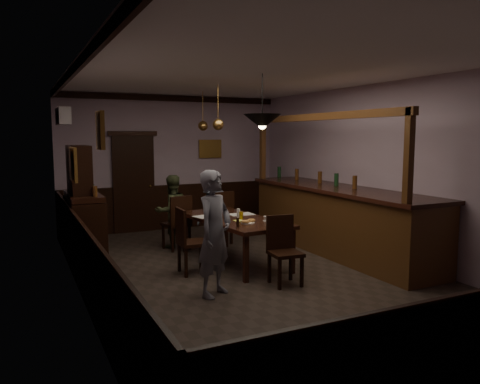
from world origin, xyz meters
TOP-DOWN VIEW (x-y plane):
  - room at (0.00, 0.00)m, footprint 5.01×8.01m
  - dining_table at (0.02, 0.75)m, footprint 1.22×2.29m
  - chair_far_left at (-0.55, 1.97)m, footprint 0.52×0.52m
  - chair_far_right at (0.34, 2.06)m, footprint 0.49×0.49m
  - chair_near at (0.18, -0.56)m, footprint 0.46×0.46m
  - chair_side at (-0.88, 0.47)m, footprint 0.45×0.45m
  - person_standing at (-0.89, -0.60)m, footprint 0.73×0.67m
  - person_seated_left at (-0.59, 2.25)m, footprint 0.75×0.64m
  - person_seated_right at (0.31, 2.34)m, footprint 0.81×0.56m
  - newspaper_left at (-0.33, 1.08)m, footprint 0.48×0.39m
  - newspaper_right at (0.27, 1.00)m, footprint 0.42×0.30m
  - napkin at (-0.02, 0.50)m, footprint 0.16×0.16m
  - saucer at (0.37, 0.25)m, footprint 0.15×0.15m
  - coffee_cup at (0.34, 0.25)m, footprint 0.09×0.09m
  - pastry_plate at (0.01, 0.24)m, footprint 0.22×0.22m
  - pastry_ring_a at (-0.05, 0.21)m, footprint 0.13×0.13m
  - pastry_ring_b at (0.09, 0.27)m, footprint 0.13×0.13m
  - soda_can at (0.09, 0.62)m, footprint 0.07×0.07m
  - beer_glass at (-0.25, 0.79)m, footprint 0.06×0.06m
  - water_glass at (0.10, 0.76)m, footprint 0.06×0.06m
  - pepper_mill at (-0.27, 0.01)m, footprint 0.04×0.04m
  - sideboard at (-2.21, 1.99)m, footprint 0.52×1.47m
  - bar_counter at (1.99, 0.57)m, footprint 1.03×4.44m
  - door_back at (-0.90, 3.95)m, footprint 0.90×0.06m
  - ac_unit at (-2.38, 2.90)m, footprint 0.20×0.85m
  - picture_left_small at (-2.46, -1.60)m, footprint 0.04×0.28m
  - picture_left_large at (-2.46, 0.80)m, footprint 0.04×0.62m
  - picture_back at (0.90, 3.96)m, footprint 0.55×0.04m
  - pendant_iron at (0.11, -0.04)m, footprint 0.56×0.56m
  - pendant_brass_mid at (0.10, 1.60)m, footprint 0.20×0.20m
  - pendant_brass_far at (0.30, 2.86)m, footprint 0.20×0.20m

SIDE VIEW (x-z plane):
  - chair_near at x=0.18m, z-range 0.05..1.02m
  - chair_far_left at x=-0.55m, z-range 0.05..1.06m
  - chair_side at x=-0.88m, z-range 0.05..1.06m
  - chair_far_right at x=0.34m, z-range 0.05..1.09m
  - person_seated_right at x=0.31m, z-range 0.00..1.14m
  - bar_counter at x=1.99m, z-range -0.62..1.87m
  - dining_table at x=0.02m, z-range 0.31..1.06m
  - person_seated_left at x=-0.59m, z-range 0.00..1.37m
  - napkin at x=-0.02m, z-range 0.75..0.75m
  - newspaper_left at x=-0.33m, z-range 0.75..0.76m
  - newspaper_right at x=0.27m, z-range 0.75..0.76m
  - saucer at x=0.37m, z-range 0.75..0.76m
  - pastry_plate at x=0.01m, z-range 0.75..0.76m
  - sideboard at x=-2.21m, z-range -0.19..1.75m
  - pastry_ring_a at x=-0.05m, z-range 0.77..0.81m
  - pastry_ring_b at x=0.09m, z-range 0.77..0.81m
  - coffee_cup at x=0.34m, z-range 0.76..0.84m
  - soda_can at x=0.09m, z-range 0.75..0.87m
  - pepper_mill at x=-0.27m, z-range 0.75..0.89m
  - water_glass at x=0.10m, z-range 0.75..0.90m
  - person_standing at x=-0.89m, z-range 0.00..1.66m
  - beer_glass at x=-0.25m, z-range 0.75..0.95m
  - door_back at x=-0.90m, z-range 0.00..2.10m
  - room at x=0.00m, z-range -0.01..3.01m
  - picture_left_large at x=-2.46m, z-range 1.46..1.94m
  - picture_back at x=0.90m, z-range 1.59..2.01m
  - picture_left_small at x=-2.46m, z-range 1.97..2.33m
  - pendant_brass_mid at x=0.10m, z-range 1.89..2.70m
  - pendant_brass_far at x=0.30m, z-range 1.89..2.70m
  - pendant_iron at x=0.11m, z-range 1.90..2.71m
  - ac_unit at x=-2.38m, z-range 2.30..2.60m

